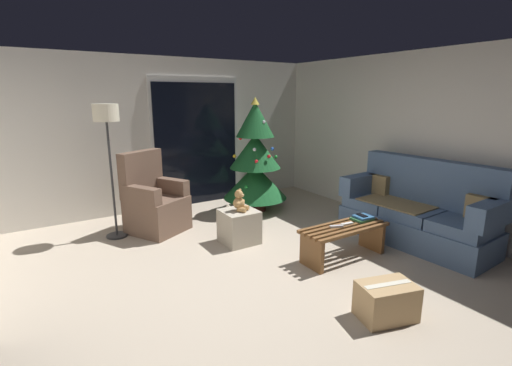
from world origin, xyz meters
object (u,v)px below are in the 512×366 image
at_px(floor_lamp, 107,126).
at_px(remote_white, 347,224).
at_px(christmas_tree, 255,162).
at_px(teddy_bear_honey, 240,202).
at_px(cardboard_box_taped_mid_floor, 386,301).
at_px(remote_silver, 336,226).
at_px(book_stack, 363,218).
at_px(cell_phone, 362,215).
at_px(armchair, 154,203).
at_px(ottoman, 239,226).
at_px(coffee_table, 344,237).
at_px(teddy_bear_cream_by_tree, 229,215).
at_px(couch, 418,212).

bearing_deg(floor_lamp, remote_white, -44.44).
relative_size(christmas_tree, teddy_bear_honey, 6.53).
height_order(teddy_bear_honey, cardboard_box_taped_mid_floor, teddy_bear_honey).
height_order(remote_silver, book_stack, book_stack).
height_order(cell_phone, armchair, armchair).
bearing_deg(ottoman, book_stack, -42.23).
height_order(book_stack, ottoman, book_stack).
bearing_deg(cardboard_box_taped_mid_floor, teddy_bear_honey, 96.11).
bearing_deg(coffee_table, book_stack, 6.65).
bearing_deg(book_stack, teddy_bear_cream_by_tree, 116.93).
distance_m(floor_lamp, cardboard_box_taped_mid_floor, 3.82).
distance_m(ottoman, teddy_bear_honey, 0.34).
height_order(remote_silver, cardboard_box_taped_mid_floor, remote_silver).
distance_m(couch, coffee_table, 1.21).
distance_m(christmas_tree, floor_lamp, 2.34).
height_order(coffee_table, remote_white, remote_white).
bearing_deg(cell_phone, remote_white, -166.61).
height_order(couch, teddy_bear_honey, couch).
relative_size(remote_silver, christmas_tree, 0.08).
bearing_deg(teddy_bear_honey, cell_phone, -41.93).
distance_m(couch, ottoman, 2.35).
bearing_deg(teddy_bear_honey, couch, -31.20).
distance_m(floor_lamp, teddy_bear_honey, 1.96).
bearing_deg(cardboard_box_taped_mid_floor, remote_white, 60.05).
xyz_separation_m(remote_white, christmas_tree, (0.06, 2.13, 0.42)).
xyz_separation_m(couch, remote_white, (-1.14, 0.15, 0.01)).
bearing_deg(remote_white, armchair, 44.72).
xyz_separation_m(couch, remote_silver, (-1.30, 0.16, 0.01)).
xyz_separation_m(cell_phone, ottoman, (-1.14, 1.03, -0.24)).
height_order(remote_silver, teddy_bear_honey, teddy_bear_honey).
bearing_deg(couch, cell_phone, 167.81).
bearing_deg(cardboard_box_taped_mid_floor, christmas_tree, 78.02).
bearing_deg(remote_white, christmas_tree, 4.75).
bearing_deg(cardboard_box_taped_mid_floor, couch, 27.89).
bearing_deg(remote_silver, cardboard_box_taped_mid_floor, 178.94).
xyz_separation_m(armchair, floor_lamp, (-0.52, 0.05, 1.10)).
height_order(remote_white, cell_phone, cell_phone).
relative_size(couch, remote_white, 12.70).
distance_m(teddy_bear_honey, teddy_bear_cream_by_tree, 0.89).
xyz_separation_m(coffee_table, floor_lamp, (-2.12, 2.16, 1.24)).
xyz_separation_m(armchair, teddy_bear_cream_by_tree, (1.04, -0.29, -0.28)).
height_order(couch, book_stack, couch).
height_order(remote_silver, teddy_bear_cream_by_tree, remote_silver).
height_order(teddy_bear_cream_by_tree, cardboard_box_taped_mid_floor, cardboard_box_taped_mid_floor).
distance_m(remote_white, ottoman, 1.38).
xyz_separation_m(remote_white, ottoman, (-0.86, 1.06, -0.19)).
distance_m(christmas_tree, ottoman, 1.54).
bearing_deg(christmas_tree, ottoman, -130.71).
height_order(remote_silver, ottoman, ottoman).
height_order(book_stack, cardboard_box_taped_mid_floor, book_stack).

